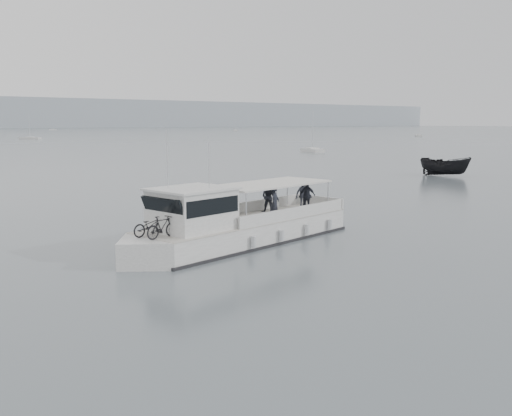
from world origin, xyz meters
TOP-DOWN VIEW (x-y plane):
  - ground at (0.00, 0.00)m, footprint 1400.00×1400.00m
  - tour_boat at (-1.56, -3.42)m, footprint 13.38×5.38m
  - dark_motorboat at (36.08, 11.24)m, footprint 3.58×5.71m

SIDE VIEW (x-z plane):
  - ground at x=0.00m, z-range 0.00..0.00m
  - tour_boat at x=-1.56m, z-range -1.87..3.70m
  - dark_motorboat at x=36.08m, z-range 0.00..2.07m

